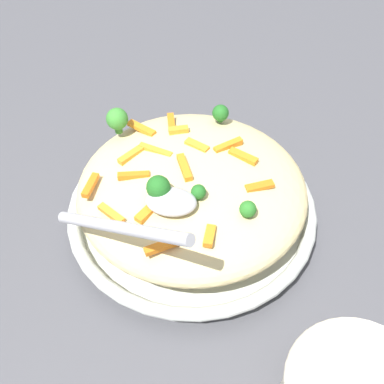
% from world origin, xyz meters
% --- Properties ---
extents(ground_plane, '(2.40, 2.40, 0.00)m').
position_xyz_m(ground_plane, '(0.00, 0.00, 0.00)').
color(ground_plane, '#4C4C51').
extents(serving_bowl, '(0.31, 0.31, 0.04)m').
position_xyz_m(serving_bowl, '(0.00, 0.00, 0.02)').
color(serving_bowl, silver).
rests_on(serving_bowl, ground_plane).
extents(pasta_mound, '(0.28, 0.27, 0.07)m').
position_xyz_m(pasta_mound, '(0.00, 0.00, 0.06)').
color(pasta_mound, '#DBC689').
rests_on(pasta_mound, serving_bowl).
extents(carrot_piece_0, '(0.02, 0.04, 0.01)m').
position_xyz_m(carrot_piece_0, '(0.04, -0.09, 0.09)').
color(carrot_piece_0, orange).
rests_on(carrot_piece_0, pasta_mound).
extents(carrot_piece_1, '(0.04, 0.02, 0.01)m').
position_xyz_m(carrot_piece_1, '(-0.06, -0.03, 0.10)').
color(carrot_piece_1, orange).
rests_on(carrot_piece_1, pasta_mound).
extents(carrot_piece_2, '(0.03, 0.03, 0.01)m').
position_xyz_m(carrot_piece_2, '(0.08, 0.07, 0.09)').
color(carrot_piece_2, orange).
rests_on(carrot_piece_2, pasta_mound).
extents(carrot_piece_3, '(0.04, 0.03, 0.01)m').
position_xyz_m(carrot_piece_3, '(0.01, 0.11, 0.09)').
color(carrot_piece_3, orange).
rests_on(carrot_piece_3, pasta_mound).
extents(carrot_piece_4, '(0.01, 0.04, 0.01)m').
position_xyz_m(carrot_piece_4, '(0.11, 0.04, 0.09)').
color(carrot_piece_4, orange).
rests_on(carrot_piece_4, pasta_mound).
extents(carrot_piece_5, '(0.04, 0.02, 0.01)m').
position_xyz_m(carrot_piece_5, '(0.05, -0.03, 0.09)').
color(carrot_piece_5, orange).
rests_on(carrot_piece_5, pasta_mound).
extents(carrot_piece_6, '(0.03, 0.03, 0.01)m').
position_xyz_m(carrot_piece_6, '(0.08, -0.02, 0.09)').
color(carrot_piece_6, orange).
rests_on(carrot_piece_6, pasta_mound).
extents(carrot_piece_7, '(0.02, 0.04, 0.01)m').
position_xyz_m(carrot_piece_7, '(0.01, 0.00, 0.10)').
color(carrot_piece_7, orange).
rests_on(carrot_piece_7, pasta_mound).
extents(carrot_piece_8, '(0.04, 0.03, 0.01)m').
position_xyz_m(carrot_piece_8, '(0.08, -0.07, 0.09)').
color(carrot_piece_8, orange).
rests_on(carrot_piece_8, pasta_mound).
extents(carrot_piece_9, '(0.01, 0.03, 0.01)m').
position_xyz_m(carrot_piece_9, '(-0.03, 0.09, 0.09)').
color(carrot_piece_9, orange).
rests_on(carrot_piece_9, pasta_mound).
extents(carrot_piece_10, '(0.03, 0.02, 0.01)m').
position_xyz_m(carrot_piece_10, '(-0.08, 0.01, 0.09)').
color(carrot_piece_10, orange).
rests_on(carrot_piece_10, pasta_mound).
extents(carrot_piece_11, '(0.04, 0.03, 0.01)m').
position_xyz_m(carrot_piece_11, '(-0.04, -0.05, 0.09)').
color(carrot_piece_11, orange).
rests_on(carrot_piece_11, pasta_mound).
extents(carrot_piece_12, '(0.04, 0.01, 0.01)m').
position_xyz_m(carrot_piece_12, '(0.07, 0.02, 0.09)').
color(carrot_piece_12, orange).
rests_on(carrot_piece_12, pasta_mound).
extents(carrot_piece_13, '(0.03, 0.02, 0.01)m').
position_xyz_m(carrot_piece_13, '(-0.00, -0.04, 0.10)').
color(carrot_piece_13, orange).
rests_on(carrot_piece_13, pasta_mound).
extents(carrot_piece_14, '(0.03, 0.02, 0.01)m').
position_xyz_m(carrot_piece_14, '(0.03, -0.07, 0.09)').
color(carrot_piece_14, orange).
rests_on(carrot_piece_14, pasta_mound).
extents(carrot_piece_15, '(0.02, 0.03, 0.01)m').
position_xyz_m(carrot_piece_15, '(0.04, 0.07, 0.09)').
color(carrot_piece_15, orange).
rests_on(carrot_piece_15, pasta_mound).
extents(broccoli_floret_0, '(0.02, 0.02, 0.02)m').
position_xyz_m(broccoli_floret_0, '(-0.01, 0.04, 0.10)').
color(broccoli_floret_0, '#205B1C').
rests_on(broccoli_floret_0, pasta_mound).
extents(broccoli_floret_1, '(0.03, 0.03, 0.04)m').
position_xyz_m(broccoli_floret_1, '(0.10, -0.06, 0.11)').
color(broccoli_floret_1, '#377928').
rests_on(broccoli_floret_1, pasta_mound).
extents(broccoli_floret_2, '(0.02, 0.02, 0.02)m').
position_xyz_m(broccoli_floret_2, '(-0.02, -0.10, 0.10)').
color(broccoli_floret_2, '#205B1C').
rests_on(broccoli_floret_2, pasta_mound).
extents(broccoli_floret_3, '(0.03, 0.03, 0.03)m').
position_xyz_m(broccoli_floret_3, '(0.03, 0.05, 0.11)').
color(broccoli_floret_3, '#205B1C').
rests_on(broccoli_floret_3, pasta_mound).
extents(broccoli_floret_4, '(0.02, 0.02, 0.02)m').
position_xyz_m(broccoli_floret_4, '(-0.07, 0.05, 0.10)').
color(broccoli_floret_4, '#296820').
rests_on(broccoli_floret_4, pasta_mound).
extents(serving_spoon, '(0.16, 0.14, 0.10)m').
position_xyz_m(serving_spoon, '(0.03, 0.09, 0.12)').
color(serving_spoon, '#B7B7BC').
rests_on(serving_spoon, pasta_mound).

